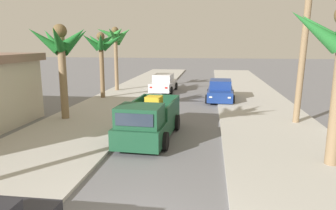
{
  "coord_description": "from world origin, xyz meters",
  "views": [
    {
      "loc": [
        1.61,
        -5.24,
        4.22
      ],
      "look_at": [
        -0.4,
        9.28,
        1.2
      ],
      "focal_mm": 32.41,
      "sensor_mm": 36.0,
      "label": 1
    }
  ],
  "objects_px": {
    "car_left_near": "(163,83)",
    "pickup_truck": "(149,122)",
    "palm_tree_right_mid": "(115,38)",
    "car_right_near": "(220,91)",
    "palm_tree_left_fore": "(102,45)",
    "palm_tree_right_back": "(61,46)"
  },
  "relations": [
    {
      "from": "car_right_near",
      "to": "car_left_near",
      "type": "bearing_deg",
      "value": 143.13
    },
    {
      "from": "pickup_truck",
      "to": "car_right_near",
      "type": "distance_m",
      "value": 10.35
    },
    {
      "from": "pickup_truck",
      "to": "car_right_near",
      "type": "height_order",
      "value": "pickup_truck"
    },
    {
      "from": "palm_tree_right_back",
      "to": "palm_tree_right_mid",
      "type": "bearing_deg",
      "value": 91.21
    },
    {
      "from": "car_left_near",
      "to": "pickup_truck",
      "type": "bearing_deg",
      "value": -84.06
    },
    {
      "from": "car_left_near",
      "to": "palm_tree_right_mid",
      "type": "relative_size",
      "value": 0.77
    },
    {
      "from": "pickup_truck",
      "to": "palm_tree_right_back",
      "type": "relative_size",
      "value": 1.02
    },
    {
      "from": "pickup_truck",
      "to": "car_right_near",
      "type": "xyz_separation_m",
      "value": [
        3.42,
        9.77,
        -0.08
      ]
    },
    {
      "from": "palm_tree_left_fore",
      "to": "palm_tree_right_back",
      "type": "height_order",
      "value": "palm_tree_right_back"
    },
    {
      "from": "car_right_near",
      "to": "palm_tree_right_mid",
      "type": "relative_size",
      "value": 0.77
    },
    {
      "from": "car_left_near",
      "to": "car_right_near",
      "type": "distance_m",
      "value": 6.01
    },
    {
      "from": "palm_tree_right_mid",
      "to": "palm_tree_right_back",
      "type": "xyz_separation_m",
      "value": [
        0.22,
        -10.23,
        -0.59
      ]
    },
    {
      "from": "car_right_near",
      "to": "palm_tree_right_back",
      "type": "bearing_deg",
      "value": -141.08
    },
    {
      "from": "car_right_near",
      "to": "palm_tree_right_back",
      "type": "xyz_separation_m",
      "value": [
        -8.7,
        -7.02,
        3.35
      ]
    },
    {
      "from": "pickup_truck",
      "to": "palm_tree_right_mid",
      "type": "distance_m",
      "value": 14.61
    },
    {
      "from": "car_left_near",
      "to": "palm_tree_right_mid",
      "type": "height_order",
      "value": "palm_tree_right_mid"
    },
    {
      "from": "pickup_truck",
      "to": "car_left_near",
      "type": "height_order",
      "value": "pickup_truck"
    },
    {
      "from": "pickup_truck",
      "to": "palm_tree_right_mid",
      "type": "height_order",
      "value": "palm_tree_right_mid"
    },
    {
      "from": "pickup_truck",
      "to": "palm_tree_left_fore",
      "type": "height_order",
      "value": "palm_tree_left_fore"
    },
    {
      "from": "palm_tree_right_mid",
      "to": "palm_tree_left_fore",
      "type": "bearing_deg",
      "value": -88.88
    },
    {
      "from": "palm_tree_left_fore",
      "to": "palm_tree_right_back",
      "type": "xyz_separation_m",
      "value": [
        0.15,
        -6.58,
        -0.02
      ]
    },
    {
      "from": "palm_tree_left_fore",
      "to": "palm_tree_right_back",
      "type": "distance_m",
      "value": 6.58
    }
  ]
}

